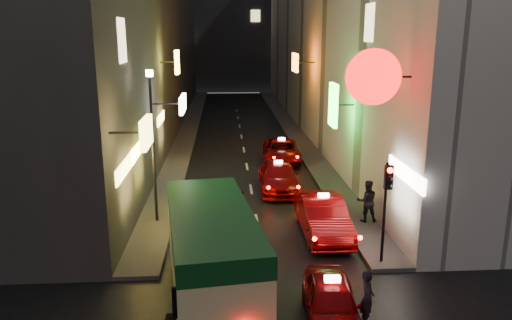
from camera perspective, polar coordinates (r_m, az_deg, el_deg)
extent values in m
cube|color=#33322F|center=(41.42, -13.49, 15.61)|extent=(6.00, 52.00, 18.00)
cube|color=#FFCC59|center=(16.35, -12.43, 3.10)|extent=(0.18, 1.67, 0.95)
cube|color=white|center=(25.57, -8.38, 6.39)|extent=(0.18, 2.51, 0.83)
cube|color=yellow|center=(30.05, -9.01, 10.99)|extent=(0.18, 1.27, 1.38)
cube|color=#FFCC59|center=(18.96, -14.70, -0.72)|extent=(0.10, 3.49, 0.55)
cube|color=yellow|center=(21.66, -13.33, 1.21)|extent=(0.10, 3.57, 0.55)
cube|color=#FFCC59|center=(29.35, -10.85, 4.69)|extent=(0.10, 2.97, 0.55)
cube|color=#FFE5B2|center=(19.22, -15.10, 13.04)|extent=(0.06, 1.30, 1.60)
cube|color=#B7B1A8|center=(41.93, 9.50, 15.78)|extent=(6.00, 52.00, 18.00)
cylinder|color=#F20A0A|center=(17.40, 13.28, 9.22)|extent=(1.89, 0.18, 1.89)
cube|color=#32FC35|center=(24.58, 8.82, 6.23)|extent=(0.18, 1.35, 2.08)
cube|color=#FF5F0C|center=(35.14, 4.49, 11.05)|extent=(0.18, 2.03, 1.25)
cube|color=white|center=(18.17, 16.75, -1.51)|extent=(0.10, 3.39, 0.55)
cube|color=#FFE5B2|center=(22.76, 12.85, 15.05)|extent=(0.06, 1.30, 1.60)
cube|color=#323237|center=(72.95, -2.79, 16.79)|extent=(30.00, 10.00, 22.00)
cube|color=#4B4846|center=(41.68, -7.69, 3.51)|extent=(1.50, 52.00, 0.15)
cube|color=#4B4846|center=(41.95, 4.00, 3.68)|extent=(1.50, 52.00, 0.15)
cube|color=beige|center=(14.79, -5.05, -10.31)|extent=(3.13, 6.78, 2.39)
cube|color=#0C3E18|center=(14.43, -5.13, -6.96)|extent=(3.15, 6.80, 0.60)
cube|color=black|center=(14.99, -5.05, -8.96)|extent=(2.82, 4.19, 0.54)
cylinder|color=black|center=(17.25, -8.28, -11.07)|extent=(0.24, 0.83, 0.83)
imported|color=#7B0406|center=(14.23, 8.63, -15.47)|extent=(2.26, 4.72, 1.46)
cube|color=white|center=(13.85, 8.76, -12.53)|extent=(0.43, 0.22, 0.16)
imported|color=#7B0406|center=(19.88, 7.65, -6.03)|extent=(2.36, 5.65, 1.79)
cube|color=white|center=(19.57, 7.75, -3.32)|extent=(0.42, 0.18, 0.16)
sphere|color=#FF0A05|center=(17.40, 6.71, -8.95)|extent=(0.16, 0.16, 0.16)
sphere|color=#FF0A05|center=(17.74, 11.82, -8.69)|extent=(0.16, 0.16, 0.16)
imported|color=#7B0406|center=(25.39, 2.56, -1.67)|extent=(2.16, 5.00, 1.57)
cube|color=white|center=(25.16, 2.58, 0.25)|extent=(0.42, 0.19, 0.16)
sphere|color=#FF0A05|center=(23.17, 1.44, -3.17)|extent=(0.16, 0.16, 0.16)
sphere|color=#FF0A05|center=(23.34, 4.86, -3.09)|extent=(0.16, 0.16, 0.16)
imported|color=#7B0406|center=(31.08, 2.92, 1.26)|extent=(2.20, 4.92, 1.54)
cube|color=white|center=(30.90, 2.94, 2.81)|extent=(0.43, 0.20, 0.16)
sphere|color=#FF0A05|center=(28.88, 2.08, 0.30)|extent=(0.16, 0.16, 0.16)
sphere|color=#FF0A05|center=(29.05, 4.75, 0.35)|extent=(0.16, 0.16, 0.16)
imported|color=black|center=(14.26, 12.61, -14.76)|extent=(0.43, 0.63, 1.82)
imported|color=black|center=(21.13, 12.58, -4.29)|extent=(0.77, 0.50, 2.00)
cylinder|color=black|center=(17.37, 14.46, -5.89)|extent=(0.10, 0.10, 3.50)
cube|color=black|center=(16.81, 14.92, -1.93)|extent=(0.26, 0.18, 0.80)
sphere|color=#FF0A05|center=(16.64, 15.09, -1.14)|extent=(0.18, 0.18, 0.18)
sphere|color=black|center=(16.71, 15.04, -2.04)|extent=(0.17, 0.17, 0.17)
sphere|color=black|center=(16.79, 14.98, -2.92)|extent=(0.17, 0.17, 0.17)
cylinder|color=black|center=(20.59, -11.64, 1.06)|extent=(0.12, 0.12, 6.00)
cylinder|color=#FFE5BF|center=(20.12, -12.09, 9.68)|extent=(0.28, 0.28, 0.25)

